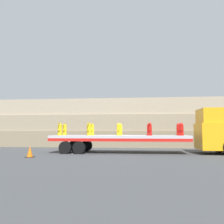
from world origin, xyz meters
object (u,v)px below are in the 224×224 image
(fire_hydrant_yellow_near_0, at_px, (60,129))
(fire_hydrant_yellow_near_1, at_px, (89,129))
(traffic_cone, at_px, (30,152))
(truck_cab, at_px, (218,131))
(fire_hydrant_yellow_far_2, at_px, (120,130))
(flatbed_trailer, at_px, (113,138))
(fire_hydrant_yellow_near_2, at_px, (119,129))
(fire_hydrant_yellow_far_1, at_px, (92,130))
(fire_hydrant_red_near_3, at_px, (150,129))
(fire_hydrant_red_far_4, at_px, (179,130))
(fire_hydrant_red_near_4, at_px, (181,129))
(fire_hydrant_yellow_far_0, at_px, (65,130))
(fire_hydrant_red_far_3, at_px, (149,130))

(fire_hydrant_yellow_near_0, xyz_separation_m, fire_hydrant_yellow_near_1, (2.10, 0.00, 0.00))
(traffic_cone, bearing_deg, truck_cab, 16.84)
(fire_hydrant_yellow_near_1, bearing_deg, fire_hydrant_yellow_far_2, 28.53)
(flatbed_trailer, relative_size, fire_hydrant_yellow_far_2, 11.31)
(fire_hydrant_yellow_near_2, xyz_separation_m, fire_hydrant_yellow_far_2, (0.00, 1.14, 0.00))
(fire_hydrant_yellow_far_1, bearing_deg, fire_hydrant_red_near_3, -15.20)
(fire_hydrant_yellow_near_1, height_order, traffic_cone, fire_hydrant_yellow_near_1)
(truck_cab, bearing_deg, fire_hydrant_yellow_far_2, 175.15)
(fire_hydrant_yellow_near_0, height_order, fire_hydrant_yellow_near_1, same)
(fire_hydrant_red_near_3, distance_m, fire_hydrant_red_far_4, 2.39)
(flatbed_trailer, relative_size, fire_hydrant_red_near_4, 11.31)
(fire_hydrant_yellow_far_1, xyz_separation_m, fire_hydrant_yellow_near_2, (2.10, -1.14, 0.00))
(truck_cab, height_order, fire_hydrant_yellow_far_0, truck_cab)
(fire_hydrant_yellow_near_2, relative_size, fire_hydrant_red_far_4, 1.00)
(flatbed_trailer, xyz_separation_m, fire_hydrant_yellow_near_2, (0.46, -0.57, 0.62))
(fire_hydrant_yellow_near_2, bearing_deg, flatbed_trailer, 128.73)
(fire_hydrant_yellow_far_0, distance_m, fire_hydrant_yellow_near_2, 4.36)
(fire_hydrant_yellow_far_0, relative_size, fire_hydrant_yellow_far_2, 1.00)
(fire_hydrant_yellow_near_0, relative_size, fire_hydrant_red_far_4, 1.00)
(flatbed_trailer, distance_m, fire_hydrant_red_near_4, 4.74)
(fire_hydrant_yellow_near_0, bearing_deg, fire_hydrant_yellow_far_1, 28.53)
(fire_hydrant_yellow_far_1, bearing_deg, traffic_cone, -125.25)
(fire_hydrant_yellow_near_0, xyz_separation_m, fire_hydrant_red_near_3, (6.31, 0.00, 0.00))
(fire_hydrant_yellow_near_1, distance_m, fire_hydrant_yellow_near_2, 2.10)
(fire_hydrant_yellow_near_1, height_order, fire_hydrant_yellow_near_2, same)
(fire_hydrant_yellow_near_1, relative_size, fire_hydrant_yellow_far_1, 1.00)
(fire_hydrant_yellow_far_0, xyz_separation_m, fire_hydrant_yellow_near_1, (2.10, -1.14, 0.00))
(fire_hydrant_yellow_far_2, bearing_deg, fire_hydrant_yellow_far_1, 180.00)
(flatbed_trailer, height_order, fire_hydrant_yellow_near_2, fire_hydrant_yellow_near_2)
(fire_hydrant_yellow_far_0, relative_size, fire_hydrant_red_near_4, 1.00)
(fire_hydrant_yellow_near_1, bearing_deg, fire_hydrant_yellow_near_2, 0.00)
(fire_hydrant_yellow_near_0, height_order, fire_hydrant_red_far_4, same)
(fire_hydrant_yellow_near_2, xyz_separation_m, fire_hydrant_red_near_4, (4.21, 0.00, 0.00))
(truck_cab, relative_size, fire_hydrant_red_near_3, 3.60)
(traffic_cone, bearing_deg, fire_hydrant_red_far_4, 24.12)
(fire_hydrant_red_near_3, distance_m, fire_hydrant_red_far_3, 1.14)
(fire_hydrant_yellow_far_1, xyz_separation_m, fire_hydrant_red_far_3, (4.21, 0.00, 0.00))
(truck_cab, bearing_deg, fire_hydrant_yellow_near_0, -177.01)
(flatbed_trailer, height_order, fire_hydrant_yellow_far_2, fire_hydrant_yellow_far_2)
(fire_hydrant_yellow_near_2, height_order, fire_hydrant_red_far_4, same)
(fire_hydrant_yellow_far_1, bearing_deg, fire_hydrant_yellow_near_1, -90.00)
(truck_cab, xyz_separation_m, fire_hydrant_red_near_3, (-4.64, -0.57, 0.14))
(fire_hydrant_red_far_4, bearing_deg, traffic_cone, -155.88)
(fire_hydrant_yellow_far_1, bearing_deg, flatbed_trailer, -19.16)
(flatbed_trailer, height_order, fire_hydrant_yellow_far_0, fire_hydrant_yellow_far_0)
(truck_cab, bearing_deg, fire_hydrant_yellow_near_1, -176.30)
(fire_hydrant_yellow_far_2, relative_size, fire_hydrant_red_near_3, 1.00)
(fire_hydrant_yellow_near_2, distance_m, traffic_cone, 6.00)
(fire_hydrant_yellow_near_2, height_order, fire_hydrant_red_near_4, same)
(flatbed_trailer, height_order, fire_hydrant_yellow_far_1, fire_hydrant_yellow_far_1)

